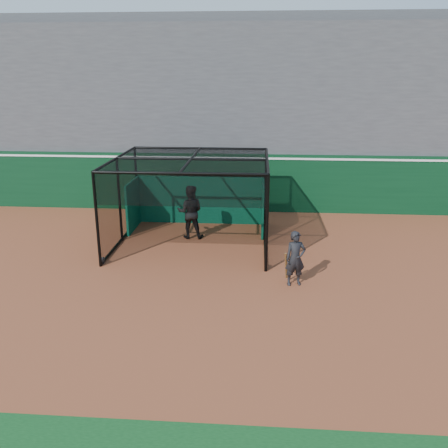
{
  "coord_description": "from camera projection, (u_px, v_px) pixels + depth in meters",
  "views": [
    {
      "loc": [
        1.42,
        -11.71,
        5.78
      ],
      "look_at": [
        0.4,
        2.0,
        1.4
      ],
      "focal_mm": 38.0,
      "sensor_mm": 36.0,
      "label": 1
    }
  ],
  "objects": [
    {
      "name": "batting_cage",
      "position": [
        192.0,
        202.0,
        16.55
      ],
      "size": [
        5.26,
        4.95,
        3.0
      ],
      "color": "black",
      "rests_on": "ground"
    },
    {
      "name": "ground",
      "position": [
        204.0,
        294.0,
        12.98
      ],
      "size": [
        120.0,
        120.0,
        0.0
      ],
      "primitive_type": "plane",
      "color": "brown",
      "rests_on": "ground"
    },
    {
      "name": "grandstand",
      "position": [
        231.0,
        101.0,
        23.28
      ],
      "size": [
        50.0,
        7.85,
        8.95
      ],
      "color": "#4C4C4F",
      "rests_on": "ground"
    },
    {
      "name": "outfield_wall",
      "position": [
        226.0,
        181.0,
        20.66
      ],
      "size": [
        50.0,
        0.5,
        2.5
      ],
      "color": "#093319",
      "rests_on": "ground"
    },
    {
      "name": "on_deck_player",
      "position": [
        295.0,
        259.0,
        13.35
      ],
      "size": [
        0.65,
        0.51,
        1.59
      ],
      "color": "black",
      "rests_on": "ground"
    },
    {
      "name": "batter",
      "position": [
        190.0,
        212.0,
        17.2
      ],
      "size": [
        0.98,
        0.78,
        1.96
      ],
      "primitive_type": "imported",
      "rotation": [
        0.0,
        0.0,
        3.18
      ],
      "color": "black",
      "rests_on": "ground"
    }
  ]
}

